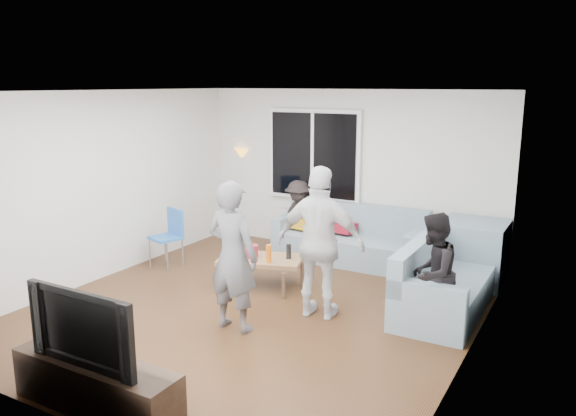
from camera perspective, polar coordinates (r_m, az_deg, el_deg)
The scene contains 30 objects.
floor at distance 7.01m, azimuth -3.18°, elevation -10.23°, with size 5.00×5.50×0.04m, color #56351C.
ceiling at distance 6.46m, azimuth -3.46°, elevation 11.89°, with size 5.00×5.50×0.04m, color white.
wall_back at distance 9.03m, azimuth 6.24°, elevation 3.60°, with size 5.00×0.04×2.60m, color silver.
wall_front at distance 4.62m, azimuth -22.33°, elevation -5.97°, with size 5.00×0.04×2.60m, color silver.
wall_left at distance 8.23m, azimuth -18.26°, elevation 2.18°, with size 0.04×5.50×2.60m, color silver.
wall_right at distance 5.69m, azimuth 18.58°, elevation -2.27°, with size 0.04×5.50×2.60m, color silver.
window_frame at distance 9.17m, azimuth 2.62°, elevation 5.38°, with size 1.62×0.06×1.47m, color white.
window_glass at distance 9.14m, azimuth 2.51°, elevation 5.35°, with size 1.50×0.02×1.35m, color black.
window_mullion at distance 9.13m, azimuth 2.48°, elevation 5.35°, with size 0.05×0.03×1.35m, color white.
radiator at distance 9.37m, azimuth 2.44°, elevation -2.19°, with size 1.30×0.12×0.62m, color silver.
potted_plant at distance 9.16m, azimuth 3.29°, elevation 0.68°, with size 0.21×0.17×0.38m, color #2D6729.
vase at distance 9.37m, azimuth 0.97°, elevation 0.34°, with size 0.17×0.17×0.18m, color white.
sofa_back_section at distance 8.67m, azimuth 6.20°, elevation -2.68°, with size 2.30×0.85×0.85m, color gray, non-canonical shape.
sofa_right_section at distance 7.08m, azimuth 15.86°, elevation -6.63°, with size 0.85×2.00×0.85m, color gray, non-canonical shape.
sofa_corner at distance 8.15m, azimuth 18.22°, elevation -4.24°, with size 0.85×0.85×0.85m, color gray.
cushion_yellow at distance 8.94m, azimuth 1.72°, elevation -1.58°, with size 0.38×0.32×0.14m, color orange.
cushion_red at distance 8.75m, azimuth 5.62°, elevation -1.96°, with size 0.36×0.30×0.13m, color maroon.
coffee_table at distance 7.66m, azimuth -2.77°, elevation -6.45°, with size 1.10×0.60×0.40m, color #A87C51.
pitcher at distance 7.59m, azimuth -3.68°, elevation -4.39°, with size 0.17×0.17×0.17m, color maroon.
side_chair at distance 8.58m, azimuth -12.28°, elevation -3.04°, with size 0.40×0.40×0.86m, color #2A66B8, non-canonical shape.
floor_lamp at distance 10.11m, azimuth -4.48°, elevation 1.61°, with size 0.32×0.32×1.56m, color orange, non-canonical shape.
player_left at distance 6.19m, azimuth -5.62°, elevation -4.88°, with size 0.61×0.40×1.69m, color #515156.
player_right at distance 6.49m, azimuth 3.33°, elevation -3.57°, with size 1.05×0.44×1.79m, color silver.
spectator_right at distance 6.33m, azimuth 14.42°, elevation -6.44°, with size 0.65×0.51×1.35m, color black.
spectator_back at distance 9.03m, azimuth 1.05°, elevation -0.90°, with size 0.76×0.44×1.18m, color black.
tv_console at distance 5.19m, azimuth -18.81°, elevation -16.62°, with size 1.60×0.40×0.44m, color #322319.
television at distance 4.95m, azimuth -19.26°, elevation -11.07°, with size 1.13×0.15×0.65m, color black.
bottle_e at distance 7.51m, azimuth 0.07°, elevation -4.44°, with size 0.07×0.07×0.19m, color black.
bottle_a at distance 7.76m, azimuth -4.26°, elevation -3.87°, with size 0.07×0.07×0.21m, color #BF700B.
bottle_d at distance 7.35m, azimuth -1.97°, elevation -4.64°, with size 0.07×0.07×0.24m, color orange.
Camera 1 is at (3.51, -5.43, 2.69)m, focal length 35.14 mm.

